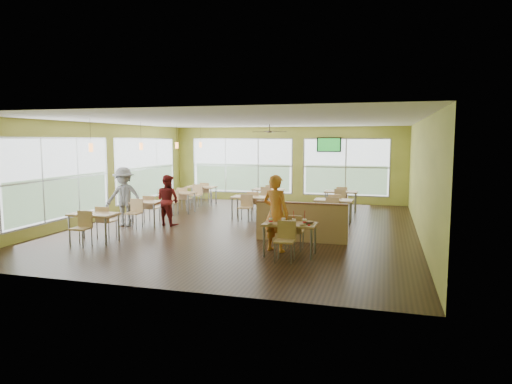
# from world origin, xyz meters

# --- Properties ---
(room) EXTENTS (12.00, 12.04, 3.20)m
(room) POSITION_xyz_m (0.00, 0.00, 1.60)
(room) COLOR black
(room) RESTS_ON ground
(window_bays) EXTENTS (9.24, 10.24, 2.38)m
(window_bays) POSITION_xyz_m (-2.65, 3.08, 1.48)
(window_bays) COLOR white
(window_bays) RESTS_ON room
(main_table) EXTENTS (1.22, 1.52, 0.87)m
(main_table) POSITION_xyz_m (2.00, -3.00, 0.63)
(main_table) COLOR tan
(main_table) RESTS_ON floor
(half_wall_divider) EXTENTS (2.40, 0.14, 1.04)m
(half_wall_divider) POSITION_xyz_m (2.00, -1.55, 0.52)
(half_wall_divider) COLOR tan
(half_wall_divider) RESTS_ON floor
(dining_tables) EXTENTS (6.92, 8.72, 0.87)m
(dining_tables) POSITION_xyz_m (-1.05, 1.71, 0.63)
(dining_tables) COLOR tan
(dining_tables) RESTS_ON floor
(pendant_lights) EXTENTS (0.11, 7.31, 0.86)m
(pendant_lights) POSITION_xyz_m (-3.20, 0.68, 2.45)
(pendant_lights) COLOR #2D2119
(pendant_lights) RESTS_ON ceiling
(ceiling_fan) EXTENTS (1.25, 1.25, 0.29)m
(ceiling_fan) POSITION_xyz_m (-0.00, 3.00, 2.95)
(ceiling_fan) COLOR #2D2119
(ceiling_fan) RESTS_ON ceiling
(tv_backwall) EXTENTS (1.00, 0.07, 0.60)m
(tv_backwall) POSITION_xyz_m (1.80, 5.90, 2.45)
(tv_backwall) COLOR black
(tv_backwall) RESTS_ON wall_back
(man_plaid) EXTENTS (0.77, 0.62, 1.84)m
(man_plaid) POSITION_xyz_m (1.60, -2.73, 0.92)
(man_plaid) COLOR #D64817
(man_plaid) RESTS_ON floor
(patron_maroon) EXTENTS (0.91, 0.79, 1.58)m
(patron_maroon) POSITION_xyz_m (-2.40, -0.37, 0.79)
(patron_maroon) COLOR maroon
(patron_maroon) RESTS_ON floor
(patron_grey) EXTENTS (1.26, 0.84, 1.82)m
(patron_grey) POSITION_xyz_m (-3.63, -0.86, 0.91)
(patron_grey) COLOR slate
(patron_grey) RESTS_ON floor
(cup_blue) EXTENTS (0.10, 0.10, 0.35)m
(cup_blue) POSITION_xyz_m (1.60, -3.20, 0.82)
(cup_blue) COLOR white
(cup_blue) RESTS_ON main_table
(cup_yellow) EXTENTS (0.10, 0.10, 0.35)m
(cup_yellow) POSITION_xyz_m (1.87, -3.12, 0.82)
(cup_yellow) COLOR white
(cup_yellow) RESTS_ON main_table
(cup_red_near) EXTENTS (0.09, 0.09, 0.33)m
(cup_red_near) POSITION_xyz_m (2.11, -3.10, 0.82)
(cup_red_near) COLOR white
(cup_red_near) RESTS_ON main_table
(cup_red_far) EXTENTS (0.10, 0.10, 0.35)m
(cup_red_far) POSITION_xyz_m (2.35, -3.11, 0.82)
(cup_red_far) COLOR white
(cup_red_far) RESTS_ON main_table
(food_basket) EXTENTS (0.26, 0.26, 0.06)m
(food_basket) POSITION_xyz_m (2.42, -2.97, 0.78)
(food_basket) COLOR black
(food_basket) RESTS_ON main_table
(ketchup_cup) EXTENTS (0.06, 0.06, 0.03)m
(ketchup_cup) POSITION_xyz_m (2.46, -3.17, 0.76)
(ketchup_cup) COLOR #B8090C
(ketchup_cup) RESTS_ON main_table
(wrapper_left) EXTENTS (0.16, 0.14, 0.04)m
(wrapper_left) POSITION_xyz_m (1.60, -3.30, 0.77)
(wrapper_left) COLOR olive
(wrapper_left) RESTS_ON main_table
(wrapper_mid) EXTENTS (0.20, 0.18, 0.05)m
(wrapper_mid) POSITION_xyz_m (1.96, -2.86, 0.77)
(wrapper_mid) COLOR olive
(wrapper_mid) RESTS_ON main_table
(wrapper_right) EXTENTS (0.15, 0.14, 0.03)m
(wrapper_right) POSITION_xyz_m (2.32, -3.23, 0.77)
(wrapper_right) COLOR olive
(wrapper_right) RESTS_ON main_table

